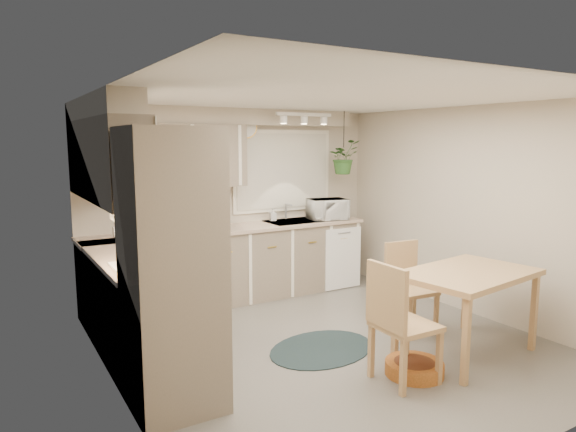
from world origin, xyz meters
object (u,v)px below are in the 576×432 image
object	(u,v)px
chair_back	(412,288)
braided_rug	(322,349)
pet_bed	(414,368)
chair_left	(406,322)
microwave	(328,207)
dining_table	(466,313)

from	to	relation	value
chair_back	braided_rug	size ratio (longest dim) A/B	0.84
chair_back	pet_bed	distance (m)	1.14
chair_left	pet_bed	distance (m)	0.48
pet_bed	microwave	size ratio (longest dim) A/B	0.99
braided_rug	microwave	distance (m)	2.45
dining_table	chair_back	world-z (taller)	chair_back
chair_back	dining_table	bearing A→B (deg)	96.32
chair_left	chair_back	xyz separation A→B (m)	(0.87, 0.82, -0.05)
chair_left	braided_rug	xyz separation A→B (m)	(-0.22, 0.90, -0.51)
dining_table	chair_back	xyz separation A→B (m)	(-0.02, 0.69, 0.07)
braided_rug	chair_left	bearing A→B (deg)	-76.07
chair_left	pet_bed	size ratio (longest dim) A/B	2.04
chair_back	pet_bed	bearing A→B (deg)	52.30
microwave	pet_bed	bearing A→B (deg)	-99.24
dining_table	chair_left	bearing A→B (deg)	-171.90
dining_table	braided_rug	bearing A→B (deg)	145.29
dining_table	chair_back	distance (m)	0.69
chair_left	microwave	world-z (taller)	microwave
dining_table	chair_back	bearing A→B (deg)	91.37
chair_left	chair_back	distance (m)	1.19
chair_back	braided_rug	xyz separation A→B (m)	(-1.09, 0.08, -0.46)
braided_rug	pet_bed	xyz separation A→B (m)	(0.38, -0.86, 0.05)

